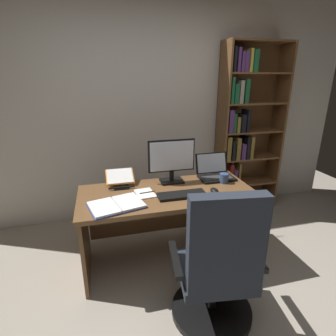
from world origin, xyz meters
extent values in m
cube|color=beige|center=(0.00, 2.00, 1.32)|extent=(5.06, 0.12, 2.64)
cube|color=brown|center=(-0.07, 0.91, 0.70)|extent=(1.56, 0.70, 0.04)
cube|color=brown|center=(-0.82, 0.91, 0.34)|extent=(0.03, 0.64, 0.68)
cube|color=brown|center=(0.67, 0.91, 0.34)|extent=(0.03, 0.64, 0.68)
cube|color=brown|center=(-0.07, 1.24, 0.38)|extent=(1.44, 0.03, 0.48)
cube|color=brown|center=(0.83, 1.78, 1.05)|extent=(0.02, 0.30, 2.09)
cube|color=brown|center=(1.63, 1.78, 1.05)|extent=(0.02, 0.30, 2.09)
cube|color=brown|center=(1.23, 1.92, 1.05)|extent=(0.82, 0.01, 2.09)
cube|color=brown|center=(1.23, 1.78, 0.01)|extent=(0.77, 0.28, 0.02)
cube|color=navy|center=(0.89, 1.75, 0.13)|extent=(0.04, 0.23, 0.21)
cube|color=olive|center=(0.94, 1.75, 0.16)|extent=(0.03, 0.22, 0.28)
cube|color=olive|center=(0.98, 1.73, 0.14)|extent=(0.03, 0.19, 0.24)
cube|color=#195633|center=(1.02, 1.74, 0.17)|extent=(0.04, 0.21, 0.29)
cube|color=brown|center=(1.23, 1.78, 0.36)|extent=(0.77, 0.28, 0.02)
cube|color=gold|center=(0.89, 1.75, 0.47)|extent=(0.06, 0.23, 0.21)
cube|color=maroon|center=(0.96, 1.74, 0.51)|extent=(0.05, 0.21, 0.29)
cube|color=#512D66|center=(1.01, 1.72, 0.47)|extent=(0.05, 0.17, 0.21)
cube|color=olive|center=(1.07, 1.72, 0.51)|extent=(0.03, 0.16, 0.29)
cube|color=brown|center=(1.23, 1.78, 0.70)|extent=(0.77, 0.28, 0.02)
cube|color=olive|center=(0.89, 1.75, 0.86)|extent=(0.05, 0.22, 0.29)
cube|color=black|center=(0.96, 1.74, 0.84)|extent=(0.04, 0.21, 0.25)
cube|color=olive|center=(1.02, 1.75, 0.85)|extent=(0.05, 0.23, 0.28)
cube|color=#512D66|center=(1.09, 1.75, 0.81)|extent=(0.05, 0.22, 0.20)
cube|color=black|center=(1.15, 1.75, 0.85)|extent=(0.04, 0.23, 0.28)
cube|color=olive|center=(1.21, 1.73, 0.85)|extent=(0.04, 0.19, 0.28)
cube|color=brown|center=(1.23, 1.78, 1.05)|extent=(0.77, 0.28, 0.02)
cube|color=#512D66|center=(0.89, 1.72, 1.19)|extent=(0.06, 0.17, 0.27)
cube|color=#195633|center=(0.94, 1.72, 1.17)|extent=(0.03, 0.17, 0.23)
cube|color=olive|center=(0.99, 1.74, 1.15)|extent=(0.04, 0.20, 0.19)
cube|color=black|center=(1.06, 1.73, 1.16)|extent=(0.06, 0.19, 0.21)
cube|color=black|center=(1.12, 1.72, 1.19)|extent=(0.04, 0.17, 0.27)
cube|color=brown|center=(1.23, 1.78, 1.39)|extent=(0.77, 0.28, 0.02)
cube|color=#195633|center=(0.88, 1.74, 1.55)|extent=(0.03, 0.20, 0.29)
cube|color=#195633|center=(0.93, 1.75, 1.51)|extent=(0.05, 0.22, 0.22)
cube|color=gray|center=(1.00, 1.73, 1.53)|extent=(0.05, 0.18, 0.26)
cube|color=#195633|center=(1.06, 1.72, 1.54)|extent=(0.05, 0.17, 0.27)
cube|color=brown|center=(1.23, 1.78, 1.74)|extent=(0.77, 0.28, 0.02)
cube|color=black|center=(0.88, 1.76, 1.88)|extent=(0.03, 0.24, 0.26)
cube|color=#512D66|center=(0.93, 1.73, 1.88)|extent=(0.03, 0.19, 0.25)
cube|color=#512D66|center=(0.98, 1.74, 1.86)|extent=(0.04, 0.21, 0.22)
cube|color=#512D66|center=(1.03, 1.74, 1.86)|extent=(0.05, 0.20, 0.21)
cube|color=gold|center=(1.08, 1.73, 1.87)|extent=(0.03, 0.19, 0.25)
cube|color=#195633|center=(1.14, 1.73, 1.87)|extent=(0.06, 0.18, 0.24)
cube|color=brown|center=(1.23, 1.78, 2.08)|extent=(0.77, 0.28, 0.02)
cylinder|color=black|center=(0.10, 0.23, 0.03)|extent=(0.60, 0.60, 0.05)
cylinder|color=black|center=(0.10, 0.23, 0.20)|extent=(0.06, 0.06, 0.30)
cube|color=#232833|center=(0.10, 0.23, 0.39)|extent=(0.56, 0.54, 0.07)
cube|color=#232833|center=(0.07, 0.03, 0.75)|extent=(0.48, 0.16, 0.65)
cube|color=black|center=(-0.18, 0.27, 0.51)|extent=(0.10, 0.39, 0.04)
cube|color=black|center=(0.37, 0.19, 0.51)|extent=(0.10, 0.39, 0.04)
cube|color=black|center=(0.03, 1.13, 0.73)|extent=(0.22, 0.16, 0.02)
cylinder|color=black|center=(0.03, 1.13, 0.79)|extent=(0.04, 0.04, 0.09)
cube|color=black|center=(0.03, 1.14, 0.99)|extent=(0.45, 0.02, 0.31)
cube|color=silver|center=(0.03, 1.12, 0.99)|extent=(0.42, 0.00, 0.28)
cube|color=black|center=(0.48, 1.09, 0.74)|extent=(0.34, 0.22, 0.02)
cube|color=#2D2D30|center=(0.48, 1.08, 0.75)|extent=(0.29, 0.12, 0.00)
cube|color=black|center=(0.48, 1.24, 0.85)|extent=(0.34, 0.07, 0.21)
cube|color=silver|center=(0.48, 1.24, 0.85)|extent=(0.31, 0.06, 0.18)
cube|color=black|center=(0.03, 0.79, 0.74)|extent=(0.42, 0.15, 0.02)
ellipsoid|color=black|center=(0.33, 0.79, 0.74)|extent=(0.06, 0.10, 0.04)
cube|color=black|center=(-0.47, 1.11, 0.73)|extent=(0.14, 0.12, 0.01)
cube|color=black|center=(-0.47, 1.07, 0.74)|extent=(0.24, 0.01, 0.01)
cube|color=orange|center=(-0.47, 1.22, 0.80)|extent=(0.26, 0.20, 0.10)
cube|color=white|center=(-0.47, 1.21, 0.81)|extent=(0.24, 0.18, 0.08)
cube|color=navy|center=(-0.64, 0.72, 0.73)|extent=(0.28, 0.34, 0.01)
cube|color=navy|center=(-0.43, 0.77, 0.73)|extent=(0.28, 0.34, 0.01)
cube|color=white|center=(-0.64, 0.72, 0.74)|extent=(0.26, 0.32, 0.02)
cube|color=white|center=(-0.43, 0.77, 0.74)|extent=(0.26, 0.32, 0.02)
cylinder|color=#B7B7BC|center=(-0.53, 0.74, 0.74)|extent=(0.09, 0.27, 0.02)
cube|color=white|center=(-0.27, 0.92, 0.73)|extent=(0.18, 0.23, 0.01)
cylinder|color=black|center=(-0.25, 0.92, 0.74)|extent=(0.14, 0.02, 0.01)
cylinder|color=#334C7A|center=(0.51, 0.99, 0.77)|extent=(0.09, 0.09, 0.09)
camera|label=1|loc=(-0.61, -1.19, 1.70)|focal=28.37mm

